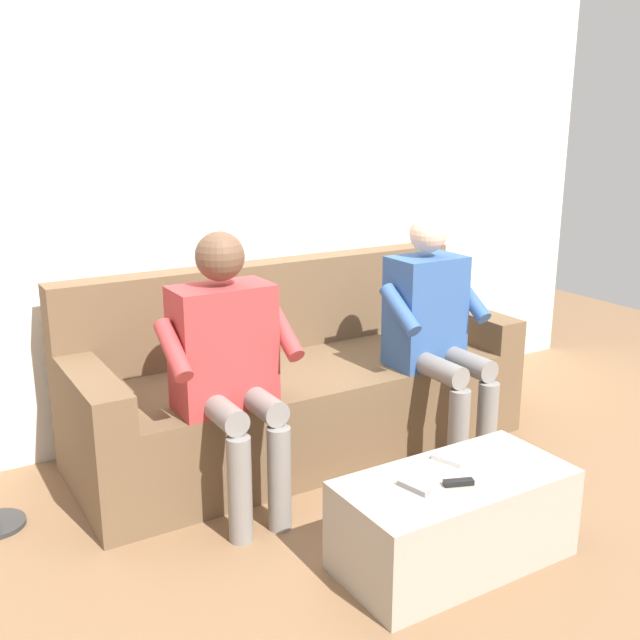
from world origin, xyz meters
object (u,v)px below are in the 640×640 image
(person_right_seated, at_px, (229,357))
(couch, at_px, (296,388))
(person_left_seated, at_px, (434,324))
(remote_white, at_px, (448,460))
(remote_black, at_px, (459,482))
(coffee_table, at_px, (454,519))
(remote_gray, at_px, (414,487))

(person_right_seated, bearing_deg, couch, -143.50)
(person_left_seated, distance_m, remote_white, 0.93)
(person_right_seated, distance_m, remote_black, 1.07)
(coffee_table, bearing_deg, couch, -90.00)
(coffee_table, height_order, remote_gray, remote_gray)
(remote_black, bearing_deg, remote_gray, 2.53)
(person_left_seated, bearing_deg, remote_gray, 47.35)
(person_left_seated, height_order, remote_black, person_left_seated)
(person_right_seated, xyz_separation_m, remote_gray, (-0.35, 0.83, -0.32))
(person_left_seated, distance_m, remote_gray, 1.16)
(person_left_seated, relative_size, remote_black, 10.81)
(coffee_table, bearing_deg, person_right_seated, -56.42)
(coffee_table, xyz_separation_m, remote_black, (0.04, 0.06, 0.19))
(person_right_seated, bearing_deg, person_left_seated, 179.32)
(remote_white, bearing_deg, remote_black, 133.71)
(couch, bearing_deg, remote_gray, 80.64)
(person_left_seated, bearing_deg, couch, -37.37)
(couch, xyz_separation_m, remote_gray, (0.20, 1.24, 0.06))
(person_right_seated, relative_size, remote_gray, 9.41)
(person_right_seated, distance_m, remote_gray, 0.96)
(coffee_table, height_order, person_left_seated, person_left_seated)
(person_left_seated, xyz_separation_m, remote_gray, (0.76, 0.82, -0.31))
(person_left_seated, bearing_deg, remote_black, 56.00)
(couch, xyz_separation_m, remote_white, (-0.05, 1.14, 0.06))
(person_left_seated, height_order, remote_white, person_left_seated)
(remote_black, bearing_deg, coffee_table, -103.12)
(couch, relative_size, remote_gray, 17.66)
(person_right_seated, height_order, remote_gray, person_right_seated)
(couch, bearing_deg, remote_white, 92.31)
(coffee_table, xyz_separation_m, person_right_seated, (0.55, -0.83, 0.51))
(couch, xyz_separation_m, remote_black, (0.04, 1.30, 0.06))
(person_left_seated, bearing_deg, remote_white, 54.84)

